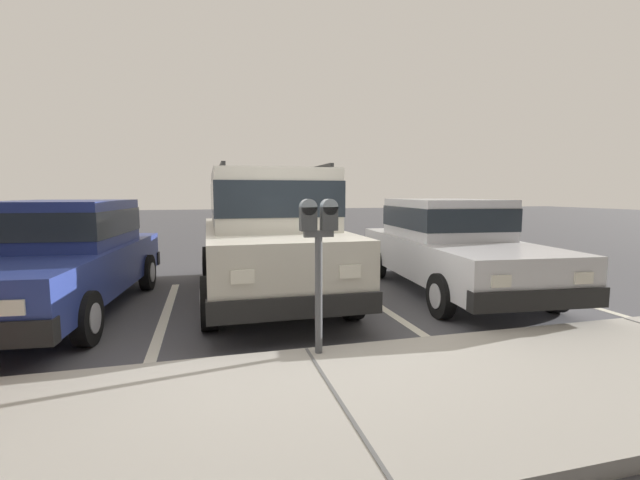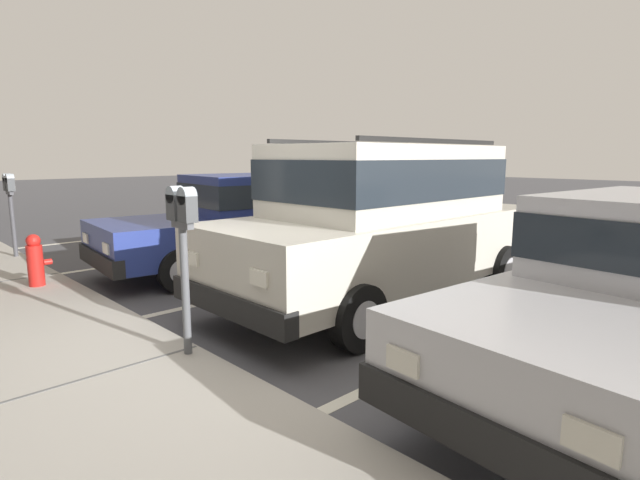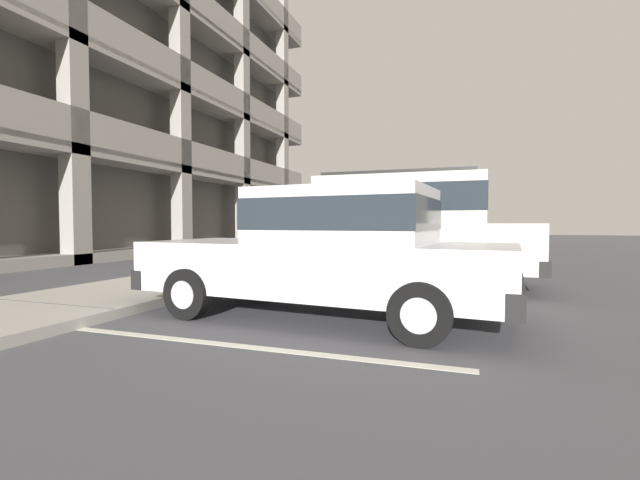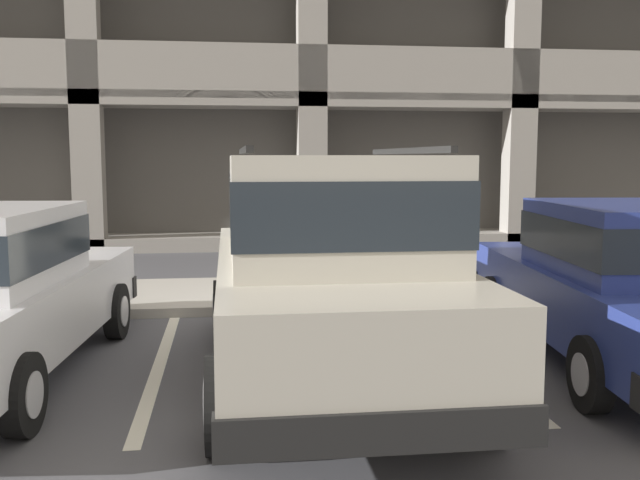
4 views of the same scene
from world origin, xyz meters
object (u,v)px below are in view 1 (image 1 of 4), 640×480
object	(u,v)px
silver_suv	(267,229)
red_sedan	(449,243)
dark_hatchback	(60,253)
parking_meter_near	(319,239)

from	to	relation	value
silver_suv	red_sedan	bearing A→B (deg)	173.26
dark_hatchback	parking_meter_near	world-z (taller)	parking_meter_near
parking_meter_near	silver_suv	bearing A→B (deg)	-87.92
red_sedan	parking_meter_near	bearing A→B (deg)	45.42
silver_suv	red_sedan	size ratio (longest dim) A/B	1.04
red_sedan	dark_hatchback	bearing A→B (deg)	2.85
silver_suv	dark_hatchback	world-z (taller)	silver_suv
red_sedan	parking_meter_near	distance (m)	3.83
parking_meter_near	dark_hatchback	bearing A→B (deg)	-42.23
silver_suv	parking_meter_near	bearing A→B (deg)	92.12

